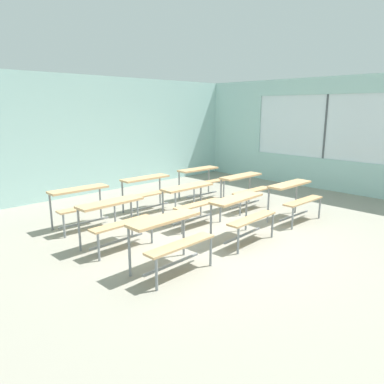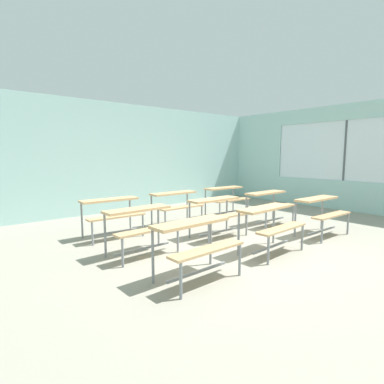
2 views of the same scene
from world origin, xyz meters
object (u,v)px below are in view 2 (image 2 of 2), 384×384
Objects in this scene: desk_bench_r0c0 at (196,236)px; desk_bench_r0c2 at (322,207)px; desk_bench_r1c1 at (218,208)px; desk_bench_r2c0 at (112,208)px; desk_bench_r0c1 at (271,219)px; desk_bench_r1c2 at (269,200)px; desk_bench_r1c0 at (141,220)px; desk_bench_r2c2 at (226,194)px; desk_bench_r2c1 at (176,200)px.

desk_bench_r0c0 is 1.00× the size of desk_bench_r0c2.
desk_bench_r1c1 is 2.04m from desk_bench_r2c0.
desk_bench_r0c1 is 2.03m from desk_bench_r1c2.
desk_bench_r1c1 is (1.62, 1.26, 0.00)m from desk_bench_r0c0.
desk_bench_r0c2 and desk_bench_r1c1 have the same top height.
desk_bench_r1c0 and desk_bench_r1c1 have the same top height.
desk_bench_r0c2 is 0.99× the size of desk_bench_r2c2.
desk_bench_r0c2 is at bearing -1.04° from desk_bench_r0c0.
desk_bench_r1c0 is at bearing -179.54° from desk_bench_r1c1.
desk_bench_r1c1 is (-1.63, 1.24, 0.00)m from desk_bench_r0c2.
desk_bench_r1c2 is 1.31m from desk_bench_r2c2.
desk_bench_r1c0 is at bearing -179.70° from desk_bench_r1c2.
desk_bench_r0c0 is at bearing -88.76° from desk_bench_r1c0.
desk_bench_r2c2 is at bearing 92.94° from desk_bench_r1c2.
desk_bench_r2c2 is (3.18, 0.01, 0.00)m from desk_bench_r2c0.
desk_bench_r0c0 is at bearing -138.75° from desk_bench_r2c2.
desk_bench_r0c2 is at bearing -88.22° from desk_bench_r1c2.
desk_bench_r2c1 is (-0.04, 1.28, 0.00)m from desk_bench_r1c1.
desk_bench_r0c2 is 1.00× the size of desk_bench_r1c1.
desk_bench_r0c1 is 2.08m from desk_bench_r1c0.
desk_bench_r2c1 is at bearing 142.92° from desk_bench_r1c2.
desk_bench_r2c0 is (-1.58, 2.50, 0.00)m from desk_bench_r0c1.
desk_bench_r0c2 is (3.25, 0.01, 0.00)m from desk_bench_r0c0.
desk_bench_r1c0 is 1.00× the size of desk_bench_r2c1.
desk_bench_r0c0 is 1.00× the size of desk_bench_r2c1.
desk_bench_r2c0 is (-1.60, 1.27, 0.00)m from desk_bench_r1c1.
desk_bench_r1c2 is at bearing 92.25° from desk_bench_r0c2.
desk_bench_r2c1 is 1.62m from desk_bench_r2c2.
desk_bench_r2c1 is at bearing 36.22° from desk_bench_r1c0.
desk_bench_r1c2 is (3.24, 1.23, 0.00)m from desk_bench_r0c0.
desk_bench_r2c0 is at bearing -176.98° from desk_bench_r2c2.
desk_bench_r0c0 is 2.05m from desk_bench_r1c1.
desk_bench_r2c2 is (3.26, 1.26, 0.00)m from desk_bench_r1c0.
desk_bench_r0c1 is (1.61, 0.03, 0.00)m from desk_bench_r0c0.
desk_bench_r0c1 is at bearing -119.59° from desk_bench_r2c2.
desk_bench_r0c2 is at bearing -85.95° from desk_bench_r2c2.
desk_bench_r1c1 is (0.02, 1.23, 0.00)m from desk_bench_r0c1.
desk_bench_r0c1 is 1.01× the size of desk_bench_r1c1.
desk_bench_r0c2 is at bearing -36.06° from desk_bench_r2c0.
desk_bench_r0c1 and desk_bench_r2c0 have the same top height.
desk_bench_r1c1 and desk_bench_r1c2 have the same top height.
desk_bench_r2c1 is at bearing 88.05° from desk_bench_r0c1.
desk_bench_r1c0 is (-3.31, 1.26, 0.00)m from desk_bench_r0c2.
desk_bench_r0c0 is at bearing -88.68° from desk_bench_r2c0.
desk_bench_r1c1 is at bearing 144.33° from desk_bench_r0c2.
desk_bench_r0c1 is 1.01× the size of desk_bench_r2c1.
desk_bench_r0c0 is 1.61m from desk_bench_r0c1.
desk_bench_r0c0 is at bearing -120.42° from desk_bench_r2c1.
desk_bench_r0c1 is 1.01× the size of desk_bench_r1c2.
desk_bench_r0c2 and desk_bench_r1c2 have the same top height.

